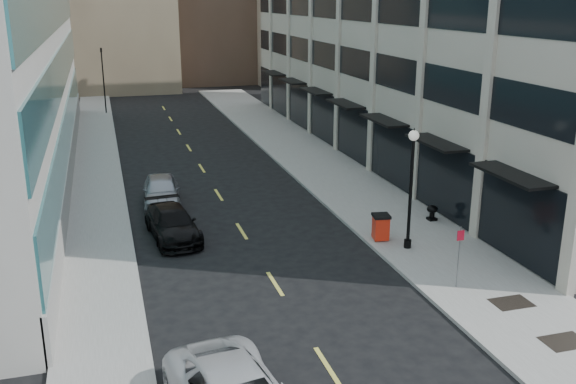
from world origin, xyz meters
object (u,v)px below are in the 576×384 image
car_silver_sedan (161,191)px  lamppost (411,179)px  car_black_pickup (173,224)px  trash_bin (381,226)px  sign_post (459,248)px  traffic_signal (101,52)px  urn_planter (432,211)px

car_silver_sedan → lamppost: size_ratio=0.88×
car_black_pickup → car_silver_sedan: 5.09m
lamppost → car_silver_sedan: bearing=135.4°
trash_bin → sign_post: size_ratio=0.49×
lamppost → sign_post: (0.00, -4.08, -1.56)m
car_black_pickup → trash_bin: 9.41m
traffic_signal → car_black_pickup: bearing=-86.1°
traffic_signal → car_silver_sedan: size_ratio=1.50×
car_silver_sedan → lamppost: lamppost is taller
trash_bin → car_silver_sedan: bearing=145.5°
urn_planter → car_silver_sedan: bearing=152.1°
traffic_signal → car_silver_sedan: (2.30, -28.91, -4.93)m
car_silver_sedan → sign_post: (9.60, -13.55, 0.91)m
car_black_pickup → lamppost: bearing=-30.2°
car_silver_sedan → traffic_signal: bearing=98.8°
car_black_pickup → urn_planter: bearing=-12.4°
urn_planter → sign_post: bearing=-111.5°
trash_bin → lamppost: 2.84m
traffic_signal → sign_post: 44.28m
traffic_signal → lamppost: bearing=-72.8°
car_black_pickup → sign_post: sign_post is taller
trash_bin → sign_post: bearing=-73.4°
car_black_pickup → trash_bin: bearing=-25.5°
traffic_signal → car_black_pickup: 34.45m
car_silver_sedan → sign_post: bearing=-50.5°
car_black_pickup → trash_bin: size_ratio=4.05×
traffic_signal → urn_planter: size_ratio=9.32×
car_black_pickup → lamppost: 10.86m
trash_bin → sign_post: sign_post is taller
trash_bin → lamppost: bearing=-49.5°
car_black_pickup → urn_planter: 12.45m
lamppost → urn_planter: (2.76, 2.93, -2.66)m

